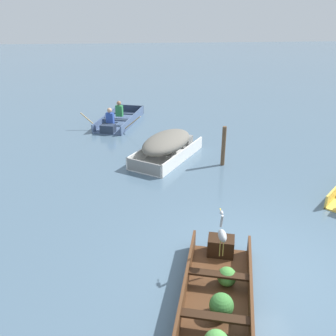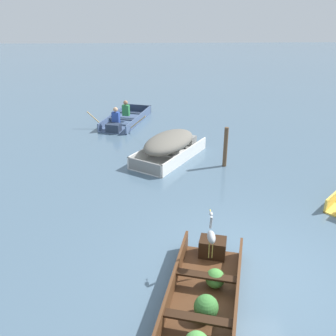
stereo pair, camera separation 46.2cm
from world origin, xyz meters
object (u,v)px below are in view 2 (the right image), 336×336
Objects in this scene: dinghy_dark_varnish_foreground at (204,300)px; skiff_white_mid_moored at (169,144)px; heron_on_dinghy at (211,235)px; mooring_post at (225,147)px; rowboat_slate_blue_with_crew at (125,119)px.

skiff_white_mid_moored reaches higher than dinghy_dark_varnish_foreground.
heron_on_dinghy reaches higher than dinghy_dark_varnish_foreground.
skiff_white_mid_moored is (-0.31, 6.41, 0.30)m from dinghy_dark_varnish_foreground.
heron_on_dinghy reaches higher than mooring_post.
mooring_post reaches higher than rowboat_slate_blue_with_crew.
dinghy_dark_varnish_foreground is at bearing -103.17° from mooring_post.
heron_on_dinghy is 5.07m from mooring_post.
skiff_white_mid_moored is at bearing 92.75° from dinghy_dark_varnish_foreground.
skiff_white_mid_moored is 4.07m from rowboat_slate_blue_with_crew.
dinghy_dark_varnish_foreground is 10.29m from rowboat_slate_blue_with_crew.
rowboat_slate_blue_with_crew is at bearing 103.19° from heron_on_dinghy.
mooring_post is (1.34, 5.71, 0.45)m from dinghy_dark_varnish_foreground.
skiff_white_mid_moored is 2.43× the size of mooring_post.
skiff_white_mid_moored is 5.67m from heron_on_dinghy.
heron_on_dinghy reaches higher than rowboat_slate_blue_with_crew.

